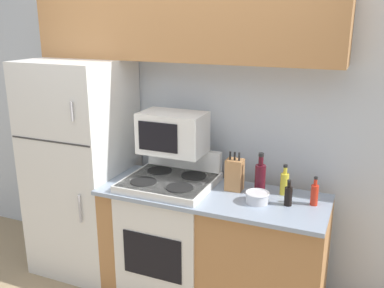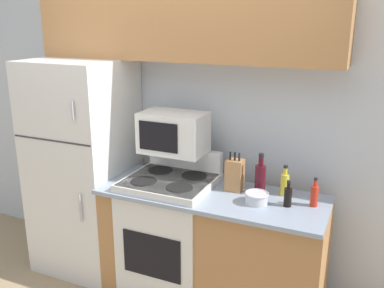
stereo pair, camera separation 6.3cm
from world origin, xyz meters
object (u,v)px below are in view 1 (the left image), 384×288
(knife_block, at_px, (235,175))
(bottle_wine_red, at_px, (260,178))
(refrigerator, at_px, (82,167))
(bottle_soy_sauce, at_px, (288,195))
(bottle_hot_sauce, at_px, (314,194))
(stove, at_px, (170,234))
(bottle_cooking_spray, at_px, (284,183))
(bowl, at_px, (257,197))
(microwave, at_px, (173,133))

(knife_block, xyz_separation_m, bottle_wine_red, (0.19, 0.01, 0.00))
(refrigerator, height_order, bottle_soy_sauce, refrigerator)
(refrigerator, bearing_deg, bottle_hot_sauce, -0.09)
(stove, xyz_separation_m, bottle_cooking_spray, (0.82, 0.17, 0.49))
(stove, relative_size, knife_block, 3.79)
(refrigerator, relative_size, stove, 1.62)
(stove, xyz_separation_m, bottle_hot_sauce, (1.04, 0.07, 0.48))
(refrigerator, bearing_deg, bottle_cooking_spray, 3.44)
(bottle_soy_sauce, bearing_deg, refrigerator, 177.48)
(refrigerator, distance_m, bottle_hot_sauce, 1.88)
(stove, bearing_deg, bottle_cooking_spray, 11.87)
(refrigerator, height_order, bowl, refrigerator)
(knife_block, relative_size, bottle_cooking_spray, 1.32)
(stove, bearing_deg, bottle_hot_sauce, 3.82)
(bottle_cooking_spray, height_order, bottle_wine_red, bottle_wine_red)
(microwave, relative_size, bottle_cooking_spray, 2.22)
(knife_block, height_order, bottle_hot_sauce, knife_block)
(knife_block, height_order, bowl, knife_block)
(microwave, height_order, knife_block, microwave)
(refrigerator, xyz_separation_m, bowl, (1.52, -0.12, 0.04))
(bottle_soy_sauce, bearing_deg, microwave, 171.58)
(microwave, bearing_deg, refrigerator, -175.87)
(bottle_hot_sauce, xyz_separation_m, bottle_wine_red, (-0.38, 0.05, 0.04))
(knife_block, relative_size, bottle_hot_sauce, 1.45)
(bottle_hot_sauce, bearing_deg, refrigerator, 179.91)
(refrigerator, distance_m, microwave, 0.90)
(microwave, distance_m, bottle_wine_red, 0.73)
(knife_block, bearing_deg, stove, -166.31)
(bowl, distance_m, bottle_soy_sauce, 0.21)
(microwave, relative_size, bottle_wine_red, 1.63)
(knife_block, xyz_separation_m, bowl, (0.21, -0.16, -0.08))
(microwave, bearing_deg, bottle_hot_sauce, -3.31)
(stove, distance_m, microwave, 0.78)
(stove, distance_m, bottle_hot_sauce, 1.14)
(knife_block, distance_m, bottle_cooking_spray, 0.36)
(stove, height_order, microwave, microwave)
(bowl, bearing_deg, bottle_soy_sauce, 11.64)
(microwave, relative_size, knife_block, 1.68)
(microwave, xyz_separation_m, bottle_cooking_spray, (0.85, 0.04, -0.29))
(knife_block, height_order, bottle_wine_red, bottle_wine_red)
(bottle_hot_sauce, relative_size, bottle_soy_sauce, 1.11)
(microwave, height_order, bottle_cooking_spray, microwave)
(knife_block, distance_m, bottle_soy_sauce, 0.43)
(bowl, height_order, bottle_soy_sauce, bottle_soy_sauce)
(microwave, relative_size, bottle_hot_sauce, 2.44)
(knife_block, xyz_separation_m, bottle_cooking_spray, (0.35, 0.06, -0.03))
(stove, xyz_separation_m, bowl, (0.68, -0.04, 0.44))
(stove, distance_m, bottle_wine_red, 0.84)
(bowl, bearing_deg, microwave, 166.12)
(bottle_wine_red, bearing_deg, microwave, 179.32)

